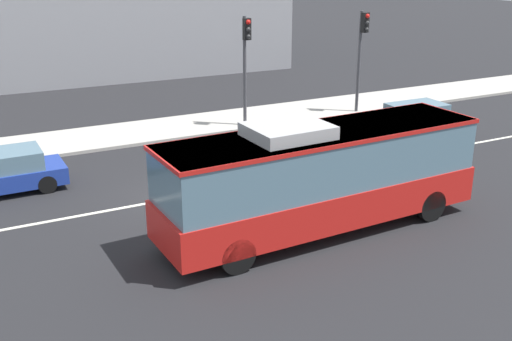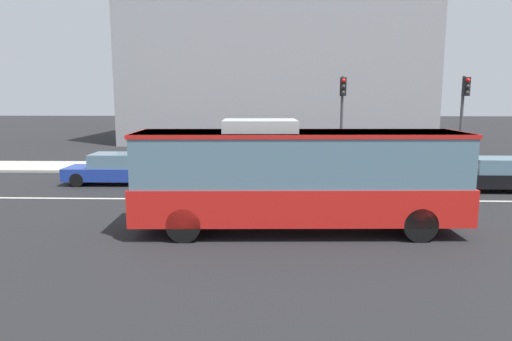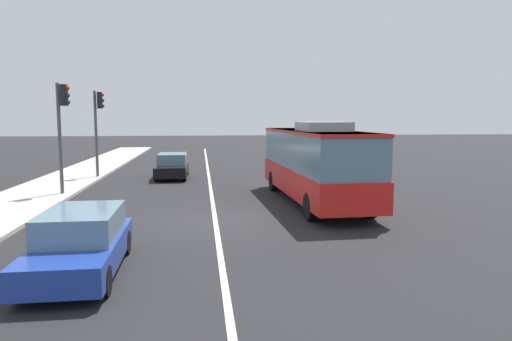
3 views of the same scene
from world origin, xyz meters
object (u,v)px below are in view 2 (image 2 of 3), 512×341
at_px(sedan_black, 496,174).
at_px(traffic_light_near_corner, 463,108).
at_px(transit_bus, 298,174).
at_px(sedan_blue, 116,169).
at_px(traffic_light_mid_block, 342,107).

xyz_separation_m(sedan_black, traffic_light_near_corner, (0.10, 4.28, 2.84)).
distance_m(transit_bus, sedan_blue, 11.27).
bearing_deg(traffic_light_near_corner, sedan_black, -6.11).
bearing_deg(sedan_black, traffic_light_mid_block, -35.39).
xyz_separation_m(transit_bus, traffic_light_near_corner, (9.29, 10.81, 1.75)).
height_order(transit_bus, traffic_light_near_corner, traffic_light_near_corner).
bearing_deg(sedan_black, sedan_blue, -2.75).
xyz_separation_m(traffic_light_near_corner, traffic_light_mid_block, (-6.30, 0.26, 0.00)).
distance_m(transit_bus, traffic_light_mid_block, 11.60).
relative_size(sedan_blue, traffic_light_mid_block, 0.87).
relative_size(transit_bus, sedan_black, 2.23).
bearing_deg(traffic_light_mid_block, sedan_blue, -70.29).
distance_m(transit_bus, sedan_black, 11.32).
xyz_separation_m(transit_bus, traffic_light_mid_block, (2.99, 11.07, 1.75)).
height_order(sedan_black, traffic_light_mid_block, traffic_light_mid_block).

